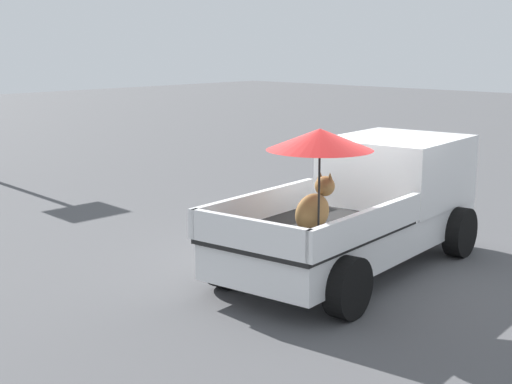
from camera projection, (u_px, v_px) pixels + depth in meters
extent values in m
plane|color=#4C4C4F|center=(351.00, 270.00, 11.34)|extent=(80.00, 80.00, 0.00)
cylinder|color=black|center=(354.00, 215.00, 13.20)|extent=(0.82, 0.36, 0.80)
cylinder|color=black|center=(460.00, 232.00, 12.03)|extent=(0.82, 0.36, 0.80)
cylinder|color=black|center=(227.00, 260.00, 10.49)|extent=(0.82, 0.36, 0.80)
cylinder|color=black|center=(348.00, 287.00, 9.31)|extent=(0.82, 0.36, 0.80)
cube|color=white|center=(352.00, 234.00, 11.22)|extent=(5.15, 2.28, 0.50)
cube|color=white|center=(397.00, 170.00, 12.15)|extent=(2.27, 2.06, 1.08)
cube|color=#4C606B|center=(424.00, 151.00, 12.89)|extent=(0.23, 1.72, 0.64)
cube|color=black|center=(310.00, 231.00, 10.28)|extent=(2.97, 2.11, 0.06)
cube|color=white|center=(257.00, 206.00, 10.78)|extent=(2.80, 0.37, 0.40)
cube|color=white|center=(369.00, 225.00, 9.68)|extent=(2.80, 0.37, 0.40)
cube|color=white|center=(249.00, 235.00, 9.18)|extent=(0.28, 1.84, 0.40)
ellipsoid|color=olive|center=(312.00, 213.00, 10.09)|extent=(0.71, 0.39, 0.52)
sphere|color=olive|center=(325.00, 186.00, 10.26)|extent=(0.31, 0.31, 0.28)
cone|color=olive|center=(320.00, 175.00, 10.28)|extent=(0.10, 0.10, 0.12)
cone|color=olive|center=(330.00, 177.00, 10.19)|extent=(0.10, 0.10, 0.12)
cylinder|color=black|center=(319.00, 192.00, 9.80)|extent=(0.03, 0.03, 1.19)
cone|color=red|center=(320.00, 139.00, 9.67)|extent=(1.53, 1.53, 0.28)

